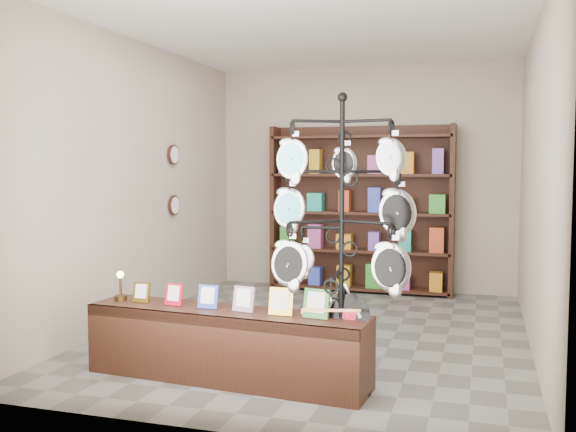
{
  "coord_description": "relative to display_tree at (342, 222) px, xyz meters",
  "views": [
    {
      "loc": [
        1.56,
        -6.09,
        1.65
      ],
      "look_at": [
        0.0,
        -1.0,
        1.24
      ],
      "focal_mm": 40.0,
      "sensor_mm": 36.0,
      "label": 1
    }
  ],
  "objects": [
    {
      "name": "ground",
      "position": [
        -0.59,
        1.59,
        -1.26
      ],
      "size": [
        5.0,
        5.0,
        0.0
      ],
      "primitive_type": "plane",
      "color": "slate",
      "rests_on": "ground"
    },
    {
      "name": "front_shelf",
      "position": [
        -0.91,
        0.01,
        -0.98
      ],
      "size": [
        2.28,
        0.64,
        0.8
      ],
      "rotation": [
        0.0,
        0.0,
        -0.08
      ],
      "color": "black",
      "rests_on": "ground"
    },
    {
      "name": "back_shelving",
      "position": [
        -0.59,
        3.89,
        -0.23
      ],
      "size": [
        2.42,
        0.36,
        2.2
      ],
      "color": "black",
      "rests_on": "ground"
    },
    {
      "name": "room_envelope",
      "position": [
        -0.59,
        1.59,
        0.59
      ],
      "size": [
        5.0,
        5.0,
        5.0
      ],
      "color": "#AFA18D",
      "rests_on": "ground"
    },
    {
      "name": "wall_clocks",
      "position": [
        -2.56,
        2.39,
        0.24
      ],
      "size": [
        0.03,
        0.24,
        0.84
      ],
      "color": "black",
      "rests_on": "ground"
    },
    {
      "name": "display_tree",
      "position": [
        0.0,
        0.0,
        0.0
      ],
      "size": [
        1.11,
        1.04,
        2.18
      ],
      "rotation": [
        0.0,
        0.0,
        0.16
      ],
      "color": "black",
      "rests_on": "ground"
    }
  ]
}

